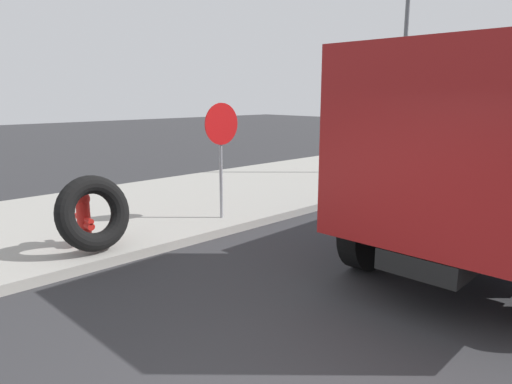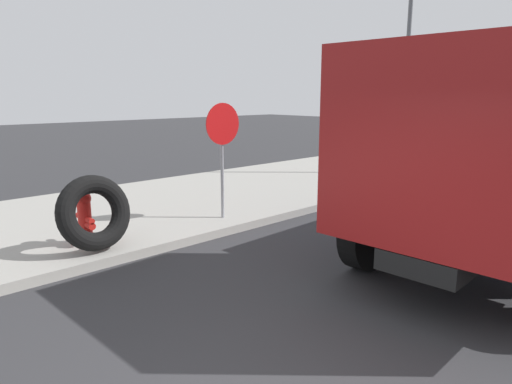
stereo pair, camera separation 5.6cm
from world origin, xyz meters
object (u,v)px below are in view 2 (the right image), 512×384
at_px(street_light_pole, 405,86).
at_px(loose_tire, 94,213).
at_px(stop_sign, 222,139).
at_px(fire_hydrant, 85,216).

bearing_deg(street_light_pole, loose_tire, -176.82).
relative_size(loose_tire, stop_sign, 0.53).
xyz_separation_m(fire_hydrant, loose_tire, (-0.02, -0.41, 0.13)).
xyz_separation_m(loose_tire, street_light_pole, (9.73, 0.54, 1.96)).
distance_m(fire_hydrant, street_light_pole, 9.93).
height_order(loose_tire, stop_sign, stop_sign).
relative_size(loose_tire, street_light_pole, 0.22).
bearing_deg(street_light_pole, fire_hydrant, -179.23).
xyz_separation_m(loose_tire, stop_sign, (2.58, 0.16, 0.91)).
distance_m(loose_tire, stop_sign, 2.74).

